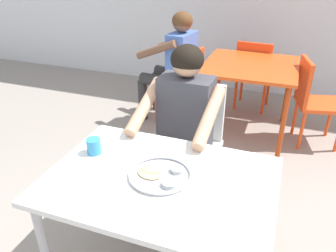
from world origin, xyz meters
TOP-DOWN VIEW (x-y plane):
  - table_foreground at (-0.06, 0.05)m, footprint 1.09×0.77m
  - thali_tray at (-0.07, 0.06)m, footprint 0.31×0.31m
  - drinking_cup at (-0.48, 0.14)m, footprint 0.08×0.08m
  - chair_foreground at (-0.14, 0.86)m, footprint 0.44×0.46m
  - diner_foreground at (-0.15, 0.63)m, footprint 0.50×0.56m
  - table_background_red at (0.10, 2.03)m, footprint 0.87×0.92m
  - chair_red_left at (-0.56, 2.01)m, footprint 0.48×0.45m
  - chair_red_right at (0.71, 2.03)m, footprint 0.49×0.47m
  - chair_red_far at (0.08, 2.62)m, footprint 0.44×0.42m
  - patron_background at (-0.69, 2.04)m, footprint 0.60×0.56m

SIDE VIEW (x-z plane):
  - chair_red_right at x=0.71m, z-range 0.06..0.90m
  - chair_red_left at x=-0.56m, z-range 0.07..0.89m
  - chair_red_far at x=0.08m, z-range 0.07..0.90m
  - chair_foreground at x=-0.14m, z-range 0.07..0.96m
  - table_foreground at x=-0.06m, z-range 0.29..1.02m
  - table_background_red at x=0.10m, z-range 0.28..1.02m
  - patron_background at x=-0.69m, z-range 0.12..1.30m
  - diner_foreground at x=-0.15m, z-range 0.12..1.33m
  - thali_tray at x=-0.07m, z-range 0.73..0.76m
  - drinking_cup at x=-0.48m, z-range 0.73..0.82m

